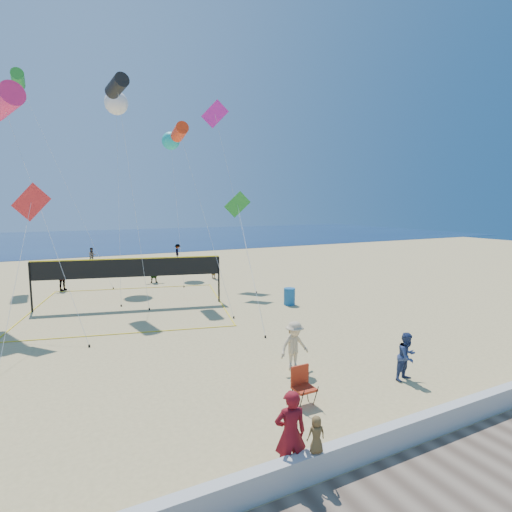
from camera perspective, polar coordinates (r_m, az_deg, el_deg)
name	(u,v)px	position (r m, az deg, el deg)	size (l,w,h in m)	color
ground	(267,407)	(11.79, 1.54, -20.77)	(120.00, 120.00, 0.00)	tan
ocean	(87,239)	(71.53, -22.96, 2.23)	(140.00, 50.00, 0.03)	#101F4B
seawall	(335,458)	(9.49, 11.27, -26.41)	(32.00, 0.30, 0.60)	#B9B9B4
woman	(290,434)	(8.90, 4.93, -23.98)	(0.68, 0.44, 1.85)	maroon
toddler	(316,435)	(8.83, 8.61, -23.91)	(0.37, 0.24, 0.77)	brown
bystander_a	(407,356)	(13.91, 20.76, -13.27)	(0.75, 0.59, 1.55)	navy
bystander_b	(294,346)	(13.77, 5.50, -12.71)	(1.10, 0.63, 1.70)	#CEB489
far_person_0	(62,277)	(28.98, -25.98, -2.75)	(1.04, 0.43, 1.77)	gray
far_person_1	(154,273)	(29.67, -14.40, -2.33)	(1.35, 0.43, 1.45)	gray
far_person_2	(214,269)	(30.56, -6.08, -1.80)	(0.56, 0.37, 1.53)	gray
far_person_3	(92,256)	(41.40, -22.37, 0.06)	(0.74, 0.58, 1.52)	gray
far_person_4	(178,252)	(41.16, -11.11, 0.53)	(1.08, 0.62, 1.67)	gray
camp_chair	(302,383)	(11.78, 6.61, -17.56)	(0.58, 0.71, 1.18)	#A32912
trash_barrel	(289,296)	(22.54, 4.80, -5.78)	(0.63, 0.63, 0.94)	#175896
volleyball_net	(129,273)	(22.90, -17.67, -2.34)	(12.10, 11.99, 2.69)	black
kite_0	(2,102)	(25.35, -32.50, 18.08)	(4.15, 9.95, 11.61)	#F0246B
kite_1	(117,86)	(26.26, -19.25, 21.94)	(1.20, 5.12, 12.95)	black
kite_2	(180,132)	(25.76, -10.85, 16.98)	(1.01, 7.78, 10.48)	red
kite_3	(30,208)	(19.89, -29.57, 5.96)	(1.95, 5.70, 6.53)	red
kite_4	(238,209)	(24.80, -2.53, 6.67)	(3.57, 9.08, 6.45)	#268E2C
kite_5	(216,121)	(31.39, -5.67, 18.68)	(1.88, 7.27, 13.36)	#D51FA4
kite_6	(116,103)	(32.57, -19.35, 19.91)	(2.49, 9.86, 13.74)	white
kite_7	(171,141)	(35.07, -12.09, 15.78)	(2.32, 8.36, 11.58)	#18AEA9
kite_8	(18,79)	(36.68, -30.85, 20.84)	(5.54, 8.96, 15.38)	#268E2C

